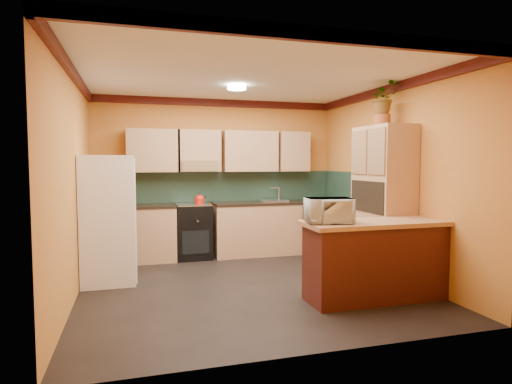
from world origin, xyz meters
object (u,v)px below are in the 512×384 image
Objects in this scene: fridge at (108,220)px; pantry at (383,203)px; base_cabinets_back at (230,230)px; breakfast_bar at (382,262)px; stove at (193,231)px; microwave at (329,211)px.

pantry reaches higher than fridge.
breakfast_bar is at bearing -66.16° from base_cabinets_back.
breakfast_bar is at bearing -56.26° from stove.
breakfast_bar is 0.94m from microwave.
microwave is at bearing -147.30° from pantry.
breakfast_bar is (3.13, -1.60, -0.41)m from fridge.
base_cabinets_back is 7.20× the size of microwave.
pantry is at bearing -40.96° from stove.
microwave is at bearing -33.40° from fridge.
microwave is at bearing -67.38° from stove.
pantry is 1.39m from microwave.
pantry is (1.69, -2.01, 0.61)m from base_cabinets_back.
fridge is at bearing -148.64° from base_cabinets_back.
pantry is at bearing 57.73° from breakfast_bar.
base_cabinets_back is 4.01× the size of stove.
stove is 3.13m from pantry.
fridge is (-1.28, -1.16, 0.39)m from stove.
microwave reaches higher than base_cabinets_back.
microwave is at bearing 180.00° from breakfast_bar.
pantry reaches higher than stove.
microwave is (-1.17, -0.75, 0.02)m from pantry.
stove is 0.43× the size of pantry.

